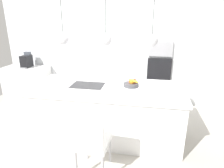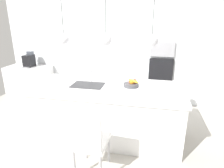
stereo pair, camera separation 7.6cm
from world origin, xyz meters
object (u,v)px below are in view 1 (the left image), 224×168
at_px(fruit_bowl, 132,84).
at_px(coffee_machine, 26,61).
at_px(microwave, 161,49).
at_px(oven, 159,70).
at_px(chair_near, 92,141).

bearing_deg(fruit_bowl, coffee_machine, 156.49).
relative_size(microwave, oven, 0.96).
distance_m(coffee_machine, chair_near, 3.32).
height_order(microwave, chair_near, microwave).
relative_size(microwave, chair_near, 0.58).
distance_m(fruit_bowl, microwave, 1.64).
relative_size(fruit_bowl, chair_near, 0.28).
bearing_deg(chair_near, fruit_bowl, 69.42).
height_order(microwave, oven, microwave).
bearing_deg(oven, coffee_machine, -174.86).
distance_m(coffee_machine, oven, 3.32).
bearing_deg(coffee_machine, chair_near, -43.93).
height_order(coffee_machine, oven, coffee_machine).
distance_m(microwave, oven, 0.50).
relative_size(fruit_bowl, oven, 0.47).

